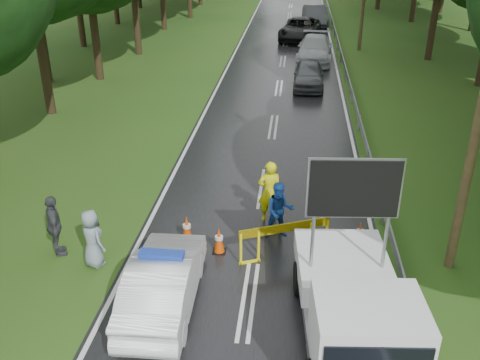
# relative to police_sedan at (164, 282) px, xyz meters

# --- Properties ---
(ground) EXTENTS (160.00, 160.00, 0.00)m
(ground) POSITION_rel_police_sedan_xyz_m (1.97, 0.39, -0.69)
(ground) COLOR #1E4B15
(ground) RESTS_ON ground
(road) EXTENTS (7.00, 140.00, 0.02)m
(road) POSITION_rel_police_sedan_xyz_m (1.97, 30.39, -0.68)
(road) COLOR black
(road) RESTS_ON ground
(guardrail) EXTENTS (0.12, 60.06, 0.70)m
(guardrail) POSITION_rel_police_sedan_xyz_m (5.67, 30.05, -0.14)
(guardrail) COLOR gray
(guardrail) RESTS_ON ground
(police_sedan) EXTENTS (1.58, 4.22, 1.52)m
(police_sedan) POSITION_rel_police_sedan_xyz_m (0.00, 0.00, 0.00)
(police_sedan) COLOR white
(police_sedan) RESTS_ON ground
(work_truck) EXTENTS (2.55, 5.04, 3.89)m
(work_truck) POSITION_rel_police_sedan_xyz_m (4.32, -0.95, 0.36)
(work_truck) COLOR gray
(work_truck) RESTS_ON ground
(barrier) EXTENTS (2.39, 1.05, 1.07)m
(barrier) POSITION_rel_police_sedan_xyz_m (2.77, 2.33, 0.11)
(barrier) COLOR #FCED0D
(barrier) RESTS_ON ground
(officer) EXTENTS (0.79, 0.60, 1.96)m
(officer) POSITION_rel_police_sedan_xyz_m (2.24, 4.31, 0.29)
(officer) COLOR #DFE30C
(officer) RESTS_ON ground
(civilian) EXTENTS (0.95, 0.80, 1.72)m
(civilian) POSITION_rel_police_sedan_xyz_m (2.58, 3.39, 0.17)
(civilian) COLOR #164093
(civilian) RESTS_ON ground
(bystander_mid) EXTENTS (0.88, 1.13, 1.79)m
(bystander_mid) POSITION_rel_police_sedan_xyz_m (-3.43, 1.83, 0.20)
(bystander_mid) COLOR #3C3E43
(bystander_mid) RESTS_ON ground
(bystander_right) EXTENTS (0.96, 0.89, 1.64)m
(bystander_right) POSITION_rel_police_sedan_xyz_m (-2.25, 1.45, 0.13)
(bystander_right) COLOR gray
(bystander_right) RESTS_ON ground
(queue_car_first) EXTENTS (1.68, 4.06, 1.38)m
(queue_car_first) POSITION_rel_police_sedan_xyz_m (3.55, 18.76, -0.00)
(queue_car_first) COLOR #393C40
(queue_car_first) RESTS_ON ground
(queue_car_second) EXTENTS (2.48, 5.44, 1.54)m
(queue_car_second) POSITION_rel_police_sedan_xyz_m (3.98, 24.76, 0.08)
(queue_car_second) COLOR #AEB3B7
(queue_car_second) RESTS_ON ground
(queue_car_third) EXTENTS (3.39, 6.00, 1.58)m
(queue_car_third) POSITION_rel_police_sedan_xyz_m (2.99, 31.42, 0.10)
(queue_car_third) COLOR black
(queue_car_third) RESTS_ON ground
(queue_car_fourth) EXTENTS (2.26, 5.14, 1.64)m
(queue_car_fourth) POSITION_rel_police_sedan_xyz_m (4.24, 37.42, 0.13)
(queue_car_fourth) COLOR #3F4046
(queue_car_fourth) RESTS_ON ground
(cone_near_left) EXTENTS (0.31, 0.31, 0.65)m
(cone_near_left) POSITION_rel_police_sedan_xyz_m (-0.73, -0.61, -0.38)
(cone_near_left) COLOR black
(cone_near_left) RESTS_ON ground
(cone_center) EXTENTS (0.37, 0.37, 0.78)m
(cone_center) POSITION_rel_police_sedan_xyz_m (0.97, 2.39, -0.31)
(cone_center) COLOR black
(cone_center) RESTS_ON ground
(cone_far) EXTENTS (0.32, 0.32, 0.67)m
(cone_far) POSITION_rel_police_sedan_xyz_m (3.31, 3.02, -0.37)
(cone_far) COLOR black
(cone_far) RESTS_ON ground
(cone_left_mid) EXTENTS (0.37, 0.37, 0.79)m
(cone_left_mid) POSITION_rel_police_sedan_xyz_m (-0.03, 2.89, -0.31)
(cone_left_mid) COLOR black
(cone_left_mid) RESTS_ON ground
(cone_right) EXTENTS (0.35, 0.35, 0.75)m
(cone_right) POSITION_rel_police_sedan_xyz_m (4.87, 3.16, -0.33)
(cone_right) COLOR black
(cone_right) RESTS_ON ground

